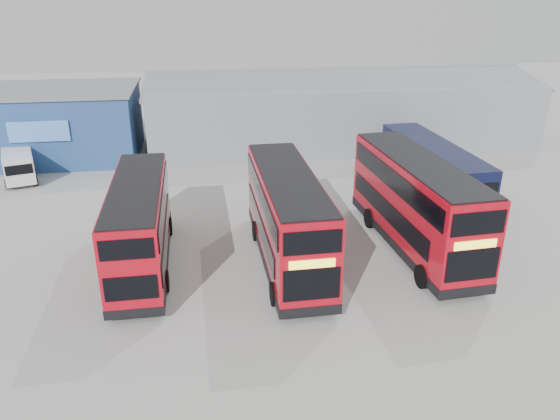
# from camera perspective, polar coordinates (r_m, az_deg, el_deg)

# --- Properties ---
(ground_plane) EXTENTS (120.00, 120.00, 0.00)m
(ground_plane) POSITION_cam_1_polar(r_m,az_deg,el_deg) (26.98, -0.85, -4.41)
(ground_plane) COLOR gray
(ground_plane) RESTS_ON ground
(office_block) EXTENTS (12.30, 8.32, 5.12)m
(office_block) POSITION_cam_1_polar(r_m,az_deg,el_deg) (44.31, -22.53, 8.40)
(office_block) COLOR navy
(office_block) RESTS_ON ground
(maintenance_shed) EXTENTS (30.50, 12.00, 5.89)m
(maintenance_shed) POSITION_cam_1_polar(r_m,az_deg,el_deg) (46.19, 5.95, 10.57)
(maintenance_shed) COLOR gray
(maintenance_shed) RESTS_ON ground
(double_decker_left) EXTENTS (2.58, 9.67, 4.07)m
(double_decker_left) POSITION_cam_1_polar(r_m,az_deg,el_deg) (25.62, -14.43, -1.70)
(double_decker_left) COLOR #B70A19
(double_decker_left) RESTS_ON ground
(double_decker_centre) EXTENTS (2.83, 10.44, 4.38)m
(double_decker_centre) POSITION_cam_1_polar(r_m,az_deg,el_deg) (25.13, 0.80, -1.04)
(double_decker_centre) COLOR #B70A19
(double_decker_centre) RESTS_ON ground
(double_decker_right) EXTENTS (3.33, 10.90, 4.55)m
(double_decker_right) POSITION_cam_1_polar(r_m,az_deg,el_deg) (27.33, 13.99, 0.47)
(double_decker_right) COLOR #B70A19
(double_decker_right) RESTS_ON ground
(single_decker_blue) EXTENTS (3.16, 11.20, 3.00)m
(single_decker_blue) POSITION_cam_1_polar(r_m,az_deg,el_deg) (35.70, 15.60, 4.28)
(single_decker_blue) COLOR black
(single_decker_blue) RESTS_ON ground
(panel_van) EXTENTS (3.06, 4.82, 1.97)m
(panel_van) POSITION_cam_1_polar(r_m,az_deg,el_deg) (40.27, -25.65, 4.34)
(panel_van) COLOR silver
(panel_van) RESTS_ON ground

